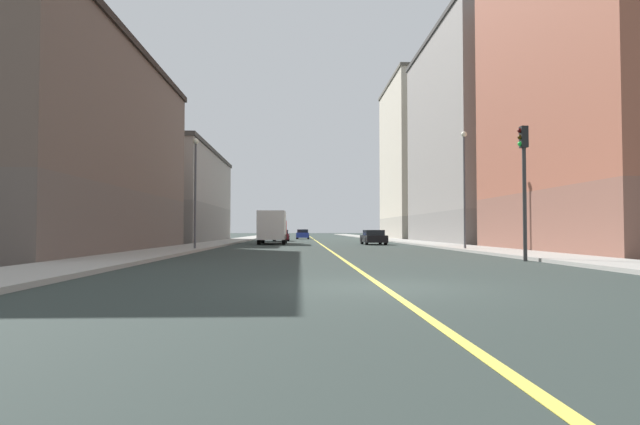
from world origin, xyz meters
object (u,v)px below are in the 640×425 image
object	(u,v)px
building_left_near	(620,83)
street_lamp_left_near	(464,178)
street_lamp_right_near	(195,181)
car_maroon	(281,236)
building_right_midblock	(165,196)
car_black	(374,237)
building_right_corner	(43,148)
car_blue	(303,234)
box_truck	(273,227)
traffic_light_left_near	(524,173)
building_left_mid	(483,139)
building_left_far	(426,160)

from	to	relation	value
building_left_near	street_lamp_left_near	distance (m)	10.21
street_lamp_right_near	car_maroon	world-z (taller)	street_lamp_right_near
building_right_midblock	car_black	world-z (taller)	building_right_midblock
building_right_corner	car_blue	world-z (taller)	building_right_corner
building_right_midblock	car_maroon	bearing A→B (deg)	14.90
building_right_corner	car_black	bearing A→B (deg)	35.37
building_left_near	box_truck	distance (m)	29.09
street_lamp_right_near	car_black	world-z (taller)	street_lamp_right_near
street_lamp_left_near	car_maroon	size ratio (longest dim) A/B	1.60
box_truck	street_lamp_left_near	bearing A→B (deg)	-49.85
traffic_light_left_near	box_truck	bearing A→B (deg)	114.49
building_left_mid	box_truck	size ratio (longest dim) A/B	2.84
car_black	car_blue	bearing A→B (deg)	102.34
building_left_near	street_lamp_right_near	size ratio (longest dim) A/B	2.85
building_right_corner	car_maroon	world-z (taller)	building_right_corner
car_black	box_truck	bearing A→B (deg)	167.82
building_left_near	building_left_far	xyz separation A→B (m)	(0.00, 45.48, 1.71)
street_lamp_left_near	box_truck	world-z (taller)	street_lamp_left_near
building_right_midblock	street_lamp_left_near	size ratio (longest dim) A/B	3.26
car_blue	building_left_far	bearing A→B (deg)	3.70
building_left_far	street_lamp_left_near	xyz separation A→B (m)	(-8.25, -42.53, -6.96)
street_lamp_right_near	car_black	bearing A→B (deg)	44.30
traffic_light_left_near	building_right_corner	bearing A→B (deg)	159.69
street_lamp_right_near	street_lamp_left_near	bearing A→B (deg)	-1.85
traffic_light_left_near	car_blue	world-z (taller)	traffic_light_left_near
building_right_midblock	traffic_light_left_near	bearing A→B (deg)	-55.89
building_right_corner	car_black	xyz separation A→B (m)	(21.33, 15.14, -5.37)
building_right_midblock	car_black	distance (m)	24.66
building_left_near	street_lamp_left_near	world-z (taller)	building_left_near
car_maroon	car_blue	distance (m)	13.35
building_left_mid	street_lamp_right_near	world-z (taller)	building_left_mid
box_truck	building_left_near	bearing A→B (deg)	-40.76
car_maroon	building_left_near	bearing A→B (deg)	-56.31
building_left_mid	car_black	xyz separation A→B (m)	(-12.10, -5.78, -9.89)
building_left_far	traffic_light_left_near	world-z (taller)	building_left_far
building_left_mid	street_lamp_right_near	bearing A→B (deg)	-143.62
building_left_near	car_maroon	xyz separation A→B (m)	(-20.81, 31.20, -9.22)
building_left_far	building_right_midblock	world-z (taller)	building_left_far
building_left_mid	car_maroon	size ratio (longest dim) A/B	4.68
street_lamp_right_near	building_right_corner	bearing A→B (deg)	-163.95
car_black	building_left_mid	bearing A→B (deg)	25.55
street_lamp_left_near	car_blue	distance (m)	42.72
building_right_corner	building_right_midblock	xyz separation A→B (m)	(0.00, 26.73, -1.02)
car_black	box_truck	xyz separation A→B (m)	(-9.03, 1.95, 0.93)
building_right_midblock	box_truck	xyz separation A→B (m)	(12.30, -9.63, -3.42)
building_left_near	traffic_light_left_near	size ratio (longest dim) A/B	3.49
building_right_midblock	building_left_near	bearing A→B (deg)	-39.79
car_black	street_lamp_left_near	bearing A→B (deg)	-73.88
building_right_corner	street_lamp_left_near	world-z (taller)	building_right_corner
building_left_far	street_lamp_left_near	world-z (taller)	building_left_far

